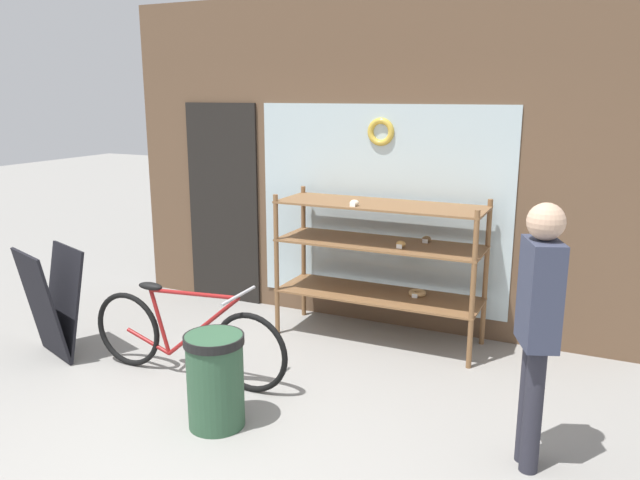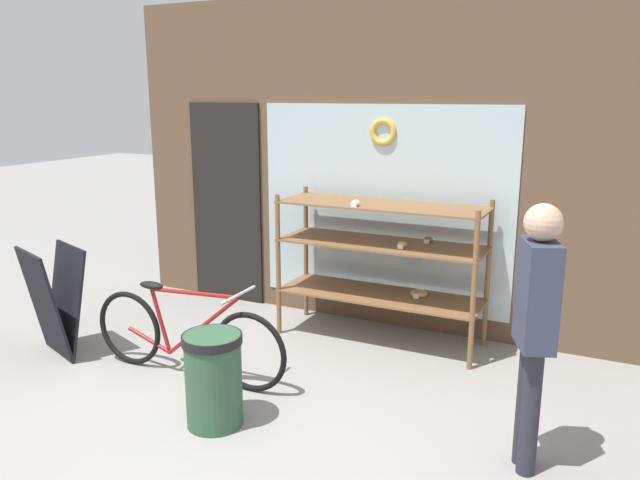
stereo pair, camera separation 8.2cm
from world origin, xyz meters
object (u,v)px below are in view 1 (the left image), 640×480
Objects in this scene: trash_bin at (215,377)px; sandwich_board at (52,303)px; bicycle at (185,337)px; pedestrian at (538,318)px; display_case at (380,252)px.

sandwich_board is at bearing 168.72° from trash_bin.
pedestrian is (2.59, -0.11, 0.60)m from bicycle.
display_case is 1.96× the size of sandwich_board.
trash_bin is at bearing -103.88° from display_case.
display_case is at bearing 76.12° from trash_bin.
display_case is 2.83× the size of trash_bin.
bicycle reaches higher than trash_bin.
trash_bin is (-1.96, -0.39, -0.59)m from pedestrian.
bicycle is 1.90× the size of sandwich_board.
bicycle is 2.75× the size of trash_bin.
sandwich_board is at bearing -175.17° from bicycle.
bicycle is 1.28m from sandwich_board.
sandwich_board is at bearing -147.10° from display_case.
trash_bin is at bearing 9.30° from sandwich_board.
bicycle is 1.10× the size of pedestrian.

